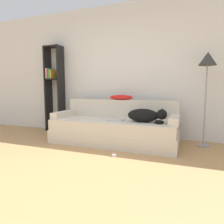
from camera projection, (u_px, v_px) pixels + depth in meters
ground_plane at (39, 186)px, 2.03m from camera, size 20.00×20.00×0.00m
wall_back at (119, 71)px, 4.19m from camera, size 7.86×0.06×2.70m
couch at (114, 132)px, 3.62m from camera, size 2.24×0.90×0.43m
couch_backrest at (121, 108)px, 3.92m from camera, size 2.20×0.15×0.34m
couch_arm_left at (64, 114)px, 3.95m from camera, size 0.15×0.71×0.11m
couch_arm_right at (175, 120)px, 3.21m from camera, size 0.15×0.71×0.11m
dog at (146, 115)px, 3.31m from camera, size 0.65×0.27×0.24m
laptop at (115, 120)px, 3.53m from camera, size 0.34×0.25×0.02m
throw_pillow at (121, 97)px, 3.88m from camera, size 0.47×0.17×0.10m
bookshelf at (54, 85)px, 4.59m from camera, size 0.39×0.26×1.94m
floor_lamp at (207, 65)px, 3.28m from camera, size 0.28×0.28×1.58m
power_adapter at (114, 155)px, 2.91m from camera, size 0.06×0.06×0.03m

